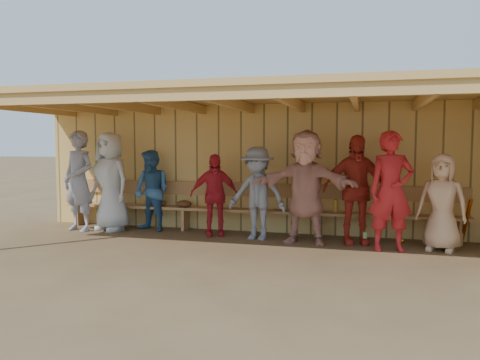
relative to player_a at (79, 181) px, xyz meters
name	(u,v)px	position (x,y,z in m)	size (l,w,h in m)	color
ground	(234,245)	(3.22, -0.46, -0.96)	(90.00, 90.00, 0.00)	brown
player_a	(79,181)	(0.00, 0.00, 0.00)	(0.70, 0.46, 1.92)	gray
player_b	(110,181)	(0.55, 0.22, -0.02)	(0.92, 0.60, 1.89)	silver
player_c	(152,191)	(1.36, 0.35, -0.19)	(0.75, 0.59, 1.55)	#356493
player_d	(214,195)	(2.64, 0.23, -0.22)	(0.87, 0.36, 1.48)	red
player_e	(257,193)	(3.48, 0.09, -0.15)	(1.04, 0.60, 1.62)	gray
player_f	(305,187)	(4.33, -0.04, -0.01)	(1.76, 0.56, 1.90)	#E2987F
player_g	(391,191)	(5.67, -0.22, -0.03)	(0.68, 0.45, 1.87)	red
player_h	(442,203)	(6.44, -0.02, -0.20)	(0.74, 0.48, 1.52)	#DEA97D
player_extra	(355,190)	(5.12, 0.15, -0.05)	(1.06, 0.44, 1.82)	red
dugout_structure	(267,142)	(3.61, 0.23, 0.73)	(8.80, 3.20, 2.50)	#E6B962
bench	(251,205)	(3.22, 0.65, -0.43)	(7.60, 0.34, 0.93)	tan
dugout_equipment	(207,206)	(2.40, 0.53, -0.47)	(5.80, 0.62, 0.80)	#C35717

